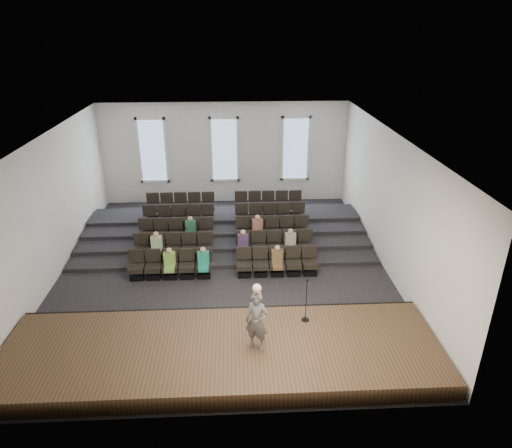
{
  "coord_description": "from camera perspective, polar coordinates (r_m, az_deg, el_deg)",
  "views": [
    {
      "loc": [
        0.42,
        -15.0,
        8.51
      ],
      "look_at": [
        1.22,
        0.5,
        1.56
      ],
      "focal_mm": 32.0,
      "sensor_mm": 36.0,
      "label": 1
    }
  ],
  "objects": [
    {
      "name": "ground",
      "position": [
        17.25,
        -3.97,
        -5.5
      ],
      "size": [
        14.0,
        14.0,
        0.0
      ],
      "primitive_type": "plane",
      "color": "black",
      "rests_on": "ground"
    },
    {
      "name": "ceiling",
      "position": [
        15.41,
        -4.5,
        10.92
      ],
      "size": [
        12.0,
        14.0,
        0.02
      ],
      "primitive_type": "cube",
      "color": "white",
      "rests_on": "ground"
    },
    {
      "name": "wall_back",
      "position": [
        22.83,
        -3.94,
        8.8
      ],
      "size": [
        12.0,
        0.04,
        5.0
      ],
      "primitive_type": "cube",
      "color": "silver",
      "rests_on": "ground"
    },
    {
      "name": "wall_front",
      "position": [
        10.0,
        -4.86,
        -12.93
      ],
      "size": [
        12.0,
        0.04,
        5.0
      ],
      "primitive_type": "cube",
      "color": "silver",
      "rests_on": "ground"
    },
    {
      "name": "wall_left",
      "position": [
        17.4,
        -24.46,
        1.65
      ],
      "size": [
        0.04,
        14.0,
        5.0
      ],
      "primitive_type": "cube",
      "color": "silver",
      "rests_on": "ground"
    },
    {
      "name": "wall_right",
      "position": [
        17.11,
        16.4,
        2.53
      ],
      "size": [
        0.04,
        14.0,
        5.0
      ],
      "primitive_type": "cube",
      "color": "silver",
      "rests_on": "ground"
    },
    {
      "name": "stage",
      "position": [
        12.9,
        -4.27,
        -15.77
      ],
      "size": [
        11.8,
        3.6,
        0.5
      ],
      "primitive_type": "cube",
      "color": "#4A361F",
      "rests_on": "ground"
    },
    {
      "name": "stage_lip",
      "position": [
        14.31,
        -4.15,
        -11.23
      ],
      "size": [
        11.8,
        0.06,
        0.52
      ],
      "primitive_type": "cube",
      "color": "black",
      "rests_on": "ground"
    },
    {
      "name": "risers",
      "position": [
        19.99,
        -3.88,
        -0.52
      ],
      "size": [
        11.8,
        4.8,
        0.6
      ],
      "color": "black",
      "rests_on": "ground"
    },
    {
      "name": "seating_rows",
      "position": [
        18.31,
        -3.97,
        -1.26
      ],
      "size": [
        6.8,
        4.7,
        1.67
      ],
      "color": "black",
      "rests_on": "ground"
    },
    {
      "name": "windows",
      "position": [
        22.71,
        -3.95,
        9.24
      ],
      "size": [
        8.44,
        0.1,
        3.24
      ],
      "color": "white",
      "rests_on": "wall_back"
    },
    {
      "name": "audience",
      "position": [
        17.15,
        -4.03,
        -2.61
      ],
      "size": [
        5.45,
        2.64,
        1.1
      ],
      "color": "#74AB44",
      "rests_on": "seating_rows"
    },
    {
      "name": "speaker",
      "position": [
        12.14,
        0.11,
        -12.05
      ],
      "size": [
        0.73,
        0.63,
        1.7
      ],
      "primitive_type": "imported",
      "rotation": [
        0.0,
        0.0,
        -0.43
      ],
      "color": "#565451",
      "rests_on": "stage"
    },
    {
      "name": "mic_stand",
      "position": [
        13.46,
        6.25,
        -10.43
      ],
      "size": [
        0.23,
        0.23,
        1.38
      ],
      "color": "black",
      "rests_on": "stage"
    }
  ]
}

